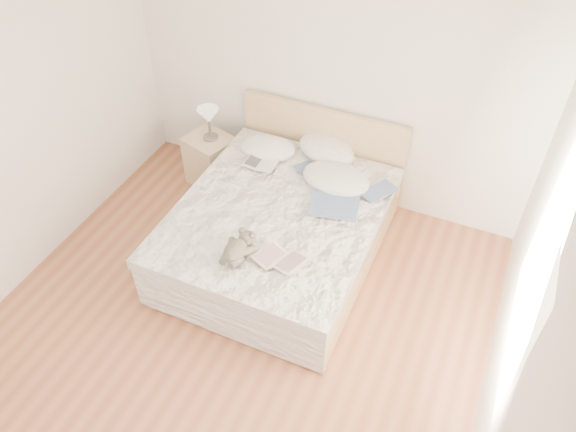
# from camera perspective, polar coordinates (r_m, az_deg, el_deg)

# --- Properties ---
(floor) EXTENTS (4.00, 4.50, 0.00)m
(floor) POSITION_cam_1_polar(r_m,az_deg,el_deg) (4.73, -6.75, -13.12)
(floor) COLOR brown
(floor) RESTS_ON ground
(ceiling) EXTENTS (4.00, 4.50, 0.00)m
(ceiling) POSITION_cam_1_polar(r_m,az_deg,el_deg) (2.92, -11.22, 17.89)
(ceiling) COLOR white
(ceiling) RESTS_ON ground
(wall_back) EXTENTS (4.00, 0.02, 2.70)m
(wall_back) POSITION_cam_1_polar(r_m,az_deg,el_deg) (5.33, 4.15, 14.30)
(wall_back) COLOR silver
(wall_back) RESTS_ON ground
(wall_right) EXTENTS (0.02, 4.50, 2.70)m
(wall_right) POSITION_cam_1_polar(r_m,az_deg,el_deg) (3.38, 22.81, -10.98)
(wall_right) COLOR silver
(wall_right) RESTS_ON ground
(window) EXTENTS (0.02, 1.30, 1.10)m
(window) POSITION_cam_1_polar(r_m,az_deg,el_deg) (3.51, 23.63, -6.22)
(window) COLOR white
(window) RESTS_ON wall_right
(bed) EXTENTS (1.72, 2.14, 1.00)m
(bed) POSITION_cam_1_polar(r_m,az_deg,el_deg) (5.16, -0.63, -1.17)
(bed) COLOR tan
(bed) RESTS_ON floor
(nightstand) EXTENTS (0.55, 0.51, 0.56)m
(nightstand) POSITION_cam_1_polar(r_m,az_deg,el_deg) (6.03, -7.84, 5.62)
(nightstand) COLOR tan
(nightstand) RESTS_ON floor
(table_lamp) EXTENTS (0.22, 0.22, 0.34)m
(table_lamp) POSITION_cam_1_polar(r_m,az_deg,el_deg) (5.73, -8.08, 9.88)
(table_lamp) COLOR #49443F
(table_lamp) RESTS_ON nightstand
(pillow_left) EXTENTS (0.59, 0.45, 0.16)m
(pillow_left) POSITION_cam_1_polar(r_m,az_deg,el_deg) (5.54, -2.02, 6.91)
(pillow_left) COLOR white
(pillow_left) RESTS_ON bed
(pillow_middle) EXTENTS (0.75, 0.67, 0.19)m
(pillow_middle) POSITION_cam_1_polar(r_m,az_deg,el_deg) (5.54, 3.92, 6.82)
(pillow_middle) COLOR white
(pillow_middle) RESTS_ON bed
(pillow_right) EXTENTS (0.68, 0.51, 0.19)m
(pillow_right) POSITION_cam_1_polar(r_m,az_deg,el_deg) (5.18, 4.89, 3.81)
(pillow_right) COLOR white
(pillow_right) RESTS_ON bed
(blouse) EXTENTS (0.80, 0.83, 0.03)m
(blouse) POSITION_cam_1_polar(r_m,az_deg,el_deg) (5.02, 4.95, 2.18)
(blouse) COLOR #3C4E74
(blouse) RESTS_ON bed
(photo_book) EXTENTS (0.32, 0.22, 0.02)m
(photo_book) POSITION_cam_1_polar(r_m,az_deg,el_deg) (5.36, -2.75, 5.32)
(photo_book) COLOR silver
(photo_book) RESTS_ON bed
(childrens_book) EXTENTS (0.44, 0.36, 0.02)m
(childrens_book) POSITION_cam_1_polar(r_m,az_deg,el_deg) (4.45, -0.76, -4.43)
(childrens_book) COLOR beige
(childrens_book) RESTS_ON bed
(teddy_bear) EXTENTS (0.24, 0.33, 0.17)m
(teddy_bear) POSITION_cam_1_polar(r_m,az_deg,el_deg) (4.46, -5.34, -4.03)
(teddy_bear) COLOR #5A5347
(teddy_bear) RESTS_ON bed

